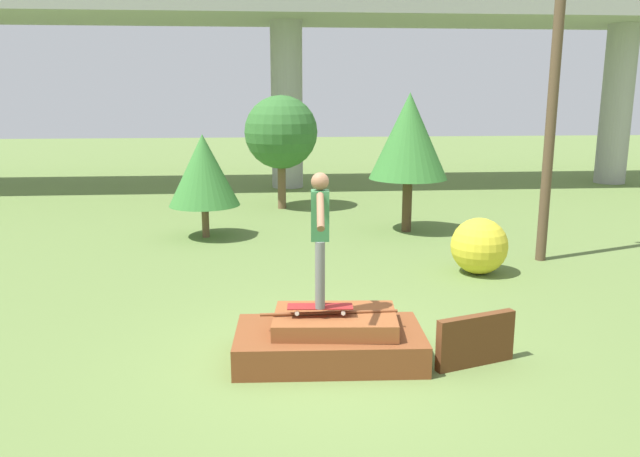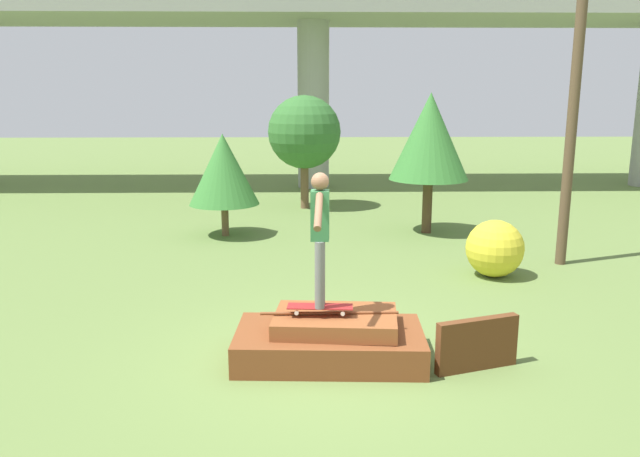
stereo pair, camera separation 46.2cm
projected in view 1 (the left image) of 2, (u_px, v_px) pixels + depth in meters
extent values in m
plane|color=olive|center=(329.00, 359.00, 7.98)|extent=(80.00, 80.00, 0.00)
cube|color=brown|center=(329.00, 345.00, 7.94)|extent=(2.43, 1.38, 0.39)
cube|color=brown|center=(335.00, 321.00, 7.92)|extent=(1.64, 1.14, 0.23)
cylinder|color=brown|center=(329.00, 313.00, 7.85)|extent=(1.74, 0.04, 0.04)
cube|color=#5B3319|center=(476.00, 340.00, 7.74)|extent=(1.08, 0.46, 0.66)
cube|color=maroon|center=(320.00, 306.00, 7.78)|extent=(0.83, 0.28, 0.01)
cylinder|color=silver|center=(342.00, 308.00, 7.89)|extent=(0.06, 0.03, 0.05)
cylinder|color=silver|center=(343.00, 313.00, 7.71)|extent=(0.06, 0.03, 0.05)
cylinder|color=silver|center=(297.00, 308.00, 7.89)|extent=(0.06, 0.03, 0.05)
cylinder|color=silver|center=(297.00, 313.00, 7.70)|extent=(0.06, 0.03, 0.05)
cylinder|color=slate|center=(320.00, 271.00, 7.77)|extent=(0.12, 0.12, 0.85)
cylinder|color=slate|center=(320.00, 275.00, 7.61)|extent=(0.12, 0.12, 0.85)
cube|color=#2D6638|center=(320.00, 215.00, 7.54)|extent=(0.23, 0.23, 0.61)
sphere|color=brown|center=(320.00, 181.00, 7.45)|extent=(0.22, 0.22, 0.22)
cylinder|color=brown|center=(320.00, 201.00, 7.86)|extent=(0.13, 0.56, 0.37)
cylinder|color=brown|center=(320.00, 211.00, 7.16)|extent=(0.13, 0.56, 0.37)
cube|color=#9E9E99|center=(286.00, 11.00, 21.16)|extent=(44.00, 4.67, 0.60)
cylinder|color=#9E9E99|center=(287.00, 106.00, 21.84)|extent=(1.10, 1.10, 5.73)
cylinder|color=#9E9E99|center=(617.00, 105.00, 22.85)|extent=(1.10, 1.10, 5.73)
cylinder|color=brown|center=(555.00, 70.00, 11.89)|extent=(0.20, 0.20, 7.52)
cylinder|color=brown|center=(206.00, 221.00, 14.61)|extent=(0.17, 0.17, 0.76)
cone|color=#387A33|center=(203.00, 170.00, 14.36)|extent=(1.64, 1.64, 1.65)
cylinder|color=brown|center=(282.00, 186.00, 18.17)|extent=(0.24, 0.24, 1.33)
sphere|color=#336B2D|center=(281.00, 132.00, 17.83)|extent=(2.09, 2.09, 2.09)
cylinder|color=#4C3823|center=(407.00, 205.00, 15.17)|extent=(0.23, 0.23, 1.30)
cone|color=#387A33|center=(409.00, 136.00, 14.81)|extent=(1.88, 1.88, 2.04)
sphere|color=gold|center=(479.00, 246.00, 11.65)|extent=(1.06, 1.06, 1.06)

